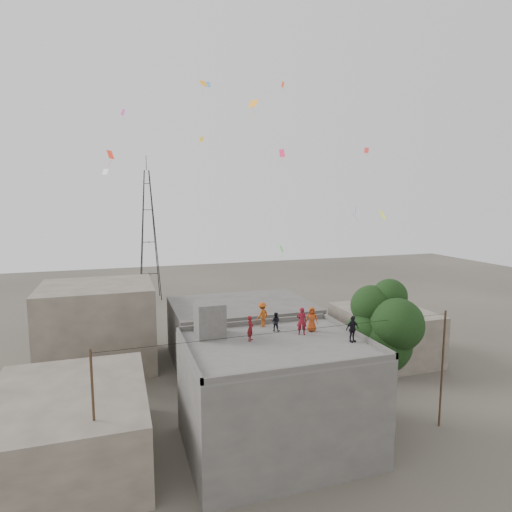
{
  "coord_description": "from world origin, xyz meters",
  "views": [
    {
      "loc": [
        -8.12,
        -21.3,
        14.05
      ],
      "look_at": [
        -0.79,
        1.26,
        10.89
      ],
      "focal_mm": 30.0,
      "sensor_mm": 36.0,
      "label": 1
    }
  ],
  "objects": [
    {
      "name": "main_building",
      "position": [
        0.0,
        0.0,
        3.05
      ],
      "size": [
        10.0,
        8.0,
        6.1
      ],
      "color": "#4C4A47",
      "rests_on": "ground"
    },
    {
      "name": "tree",
      "position": [
        7.37,
        0.6,
        6.1
      ],
      "size": [
        4.9,
        4.6,
        9.1
      ],
      "color": "black",
      "rests_on": "ground"
    },
    {
      "name": "person_red_adult",
      "position": [
        2.0,
        1.13,
        6.92
      ],
      "size": [
        0.71,
        0.61,
        1.65
      ],
      "primitive_type": "imported",
      "rotation": [
        0.0,
        0.0,
        2.7
      ],
      "color": "maroon",
      "rests_on": "main_building"
    },
    {
      "name": "person_orange_child",
      "position": [
        2.84,
        1.53,
        6.85
      ],
      "size": [
        0.87,
        0.75,
        1.5
      ],
      "primitive_type": "imported",
      "rotation": [
        0.0,
        0.0,
        -0.45
      ],
      "color": "#A73B13",
      "rests_on": "main_building"
    },
    {
      "name": "neighbor_east",
      "position": [
        14.0,
        10.0,
        2.2
      ],
      "size": [
        7.0,
        8.0,
        4.4
      ],
      "primitive_type": "cube",
      "color": "#5A5247",
      "rests_on": "ground"
    },
    {
      "name": "parapet",
      "position": [
        0.0,
        0.0,
        6.25
      ],
      "size": [
        10.0,
        8.0,
        0.3
      ],
      "color": "#4C4A47",
      "rests_on": "main_building"
    },
    {
      "name": "stair_head_box",
      "position": [
        -3.2,
        2.6,
        7.1
      ],
      "size": [
        1.6,
        1.8,
        2.0
      ],
      "primitive_type": "cube",
      "color": "#4C4A47",
      "rests_on": "main_building"
    },
    {
      "name": "utility_line",
      "position": [
        0.5,
        -1.25,
        3.83
      ],
      "size": [
        20.12,
        0.62,
        7.4
      ],
      "color": "black",
      "rests_on": "ground"
    },
    {
      "name": "kites",
      "position": [
        1.03,
        6.68,
        16.84
      ],
      "size": [
        18.47,
        13.21,
        12.74
      ],
      "color": "red",
      "rests_on": "ground"
    },
    {
      "name": "person_red_child",
      "position": [
        -1.2,
        1.03,
        6.82
      ],
      "size": [
        0.58,
        0.63,
        1.43
      ],
      "primitive_type": "imported",
      "rotation": [
        0.0,
        0.0,
        0.98
      ],
      "color": "#620F12",
      "rests_on": "main_building"
    },
    {
      "name": "person_orange_adult",
      "position": [
        0.31,
        3.38,
        6.88
      ],
      "size": [
        1.15,
        1.02,
        1.55
      ],
      "primitive_type": "imported",
      "rotation": [
        0.0,
        0.0,
        -2.58
      ],
      "color": "#A44612",
      "rests_on": "main_building"
    },
    {
      "name": "neighbor_west",
      "position": [
        -11.0,
        2.0,
        2.0
      ],
      "size": [
        8.0,
        10.0,
        4.0
      ],
      "primitive_type": "cube",
      "color": "#5A5247",
      "rests_on": "ground"
    },
    {
      "name": "neighbor_north",
      "position": [
        2.0,
        14.0,
        2.5
      ],
      "size": [
        12.0,
        9.0,
        5.0
      ],
      "primitive_type": "cube",
      "color": "#4C4A47",
      "rests_on": "ground"
    },
    {
      "name": "transmission_tower",
      "position": [
        -4.0,
        40.0,
        9.07
      ],
      "size": [
        2.97,
        2.97,
        20.01
      ],
      "color": "black",
      "rests_on": "ground"
    },
    {
      "name": "person_dark_child",
      "position": [
        0.79,
        2.27,
        6.68
      ],
      "size": [
        0.71,
        0.69,
        1.16
      ],
      "primitive_type": "imported",
      "rotation": [
        0.0,
        0.0,
        2.5
      ],
      "color": "black",
      "rests_on": "main_building"
    },
    {
      "name": "ground",
      "position": [
        0.0,
        0.0,
        0.0
      ],
      "size": [
        140.0,
        140.0,
        0.0
      ],
      "primitive_type": "plane",
      "color": "#3E3A33",
      "rests_on": "ground"
    },
    {
      "name": "neighbor_northwest",
      "position": [
        -10.0,
        16.0,
        3.5
      ],
      "size": [
        9.0,
        8.0,
        7.0
      ],
      "primitive_type": "cube",
      "color": "#5A5247",
      "rests_on": "ground"
    },
    {
      "name": "person_dark_adult",
      "position": [
        4.17,
        -0.94,
        6.85
      ],
      "size": [
        0.93,
        0.53,
        1.5
      ],
      "primitive_type": "imported",
      "rotation": [
        0.0,
        0.0,
        0.19
      ],
      "color": "black",
      "rests_on": "main_building"
    }
  ]
}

